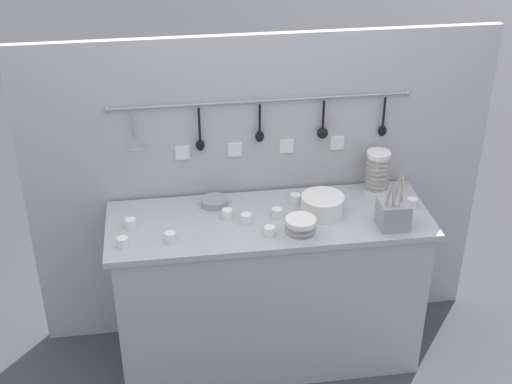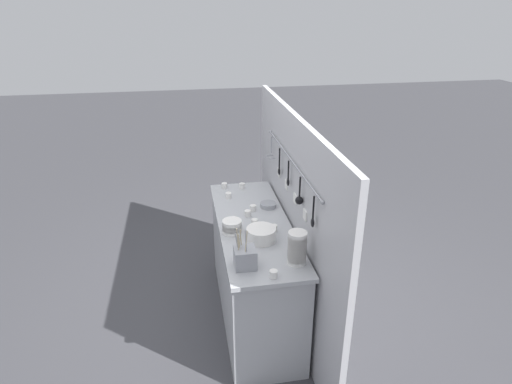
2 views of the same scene
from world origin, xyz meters
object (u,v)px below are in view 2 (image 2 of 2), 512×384
bowl_stack_tall_left (232,226)px  cup_by_caddy (274,228)px  cup_centre (228,195)px  cup_back_left (224,186)px  plate_stack (261,234)px  cup_mid_row (233,220)px  cup_front_left (253,208)px  cup_beside_plates (242,186)px  bowl_stack_back_corner (297,248)px  cutlery_caddy (245,257)px  steel_mixing_bowl (268,205)px  cup_edge_far (274,274)px  cup_front_right (248,213)px  cup_back_right (254,222)px

bowl_stack_tall_left → cup_by_caddy: 0.31m
cup_centre → cup_back_left: (-0.21, -0.01, 0.00)m
plate_stack → cup_mid_row: plate_stack is taller
cup_front_left → cup_by_caddy: (0.35, 0.10, 0.00)m
cup_centre → cup_back_left: 0.21m
bowl_stack_tall_left → cup_beside_plates: 0.80m
bowl_stack_back_corner → plate_stack: size_ratio=1.07×
cutlery_caddy → cup_by_caddy: cutlery_caddy is taller
bowl_stack_back_corner → cup_back_left: bearing=-165.5°
bowl_stack_tall_left → cup_centre: size_ratio=2.81×
cup_back_left → cup_by_caddy: same height
steel_mixing_bowl → cup_mid_row: (0.23, -0.32, 0.01)m
cup_front_left → cup_beside_plates: bearing=-177.3°
cup_centre → cup_front_left: 0.32m
cup_edge_far → cup_front_right: size_ratio=1.00×
cup_centre → cup_by_caddy: size_ratio=1.00×
cup_front_right → bowl_stack_tall_left: bearing=-33.1°
cup_centre → cup_front_right: (0.36, 0.11, 0.00)m
cup_back_left → plate_stack: bearing=9.3°
cup_back_right → cup_mid_row: (-0.06, -0.15, 0.00)m
cutlery_caddy → cup_mid_row: bearing=-179.9°
steel_mixing_bowl → cup_edge_far: 0.97m
bowl_stack_back_corner → cup_mid_row: size_ratio=4.44×
cup_back_right → cup_back_left: (-0.73, -0.15, 0.00)m
bowl_stack_tall_left → cup_front_left: bowl_stack_tall_left is taller
cup_by_caddy → cup_back_left: bearing=-162.1°
bowl_stack_tall_left → cup_back_left: (-0.81, 0.03, -0.02)m
cup_back_left → cup_mid_row: bearing=-0.4°
steel_mixing_bowl → cup_front_right: (0.13, -0.19, 0.01)m
cup_back_left → cup_front_left: size_ratio=1.00×
bowl_stack_tall_left → cup_centre: (-0.60, 0.04, -0.02)m
cup_by_caddy → cup_front_left: bearing=-164.7°
bowl_stack_back_corner → cup_back_right: (-0.55, -0.18, -0.09)m
bowl_stack_back_corner → cup_back_right: size_ratio=4.44×
bowl_stack_back_corner → cup_mid_row: bowl_stack_back_corner is taller
cup_front_right → steel_mixing_bowl: bearing=124.9°
cup_back_right → cup_front_left: same height
cup_back_left → cup_front_left: bearing=19.7°
cup_front_right → cup_beside_plates: (-0.54, 0.03, 0.00)m
plate_stack → cup_beside_plates: plate_stack is taller
steel_mixing_bowl → cutlery_caddy: (0.81, -0.32, 0.05)m
cup_mid_row → cup_front_right: bearing=126.4°
steel_mixing_bowl → cup_edge_far: cup_edge_far is taller
cup_front_right → cup_beside_plates: 0.54m
bowl_stack_tall_left → cup_back_left: bearing=177.8°
plate_stack → cup_back_right: plate_stack is taller
cutlery_caddy → bowl_stack_back_corner: bearing=86.9°
cup_back_right → bowl_stack_back_corner: bearing=18.4°
bowl_stack_tall_left → cutlery_caddy: size_ratio=0.50×
cutlery_caddy → cup_by_caddy: size_ratio=5.62×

